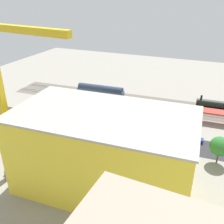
{
  "coord_description": "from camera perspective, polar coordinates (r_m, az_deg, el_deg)",
  "views": [
    {
      "loc": [
        -17.28,
        67.6,
        38.89
      ],
      "look_at": [
        9.57,
        2.24,
        5.05
      ],
      "focal_mm": 40.81,
      "sensor_mm": 36.0,
      "label": 1
    }
  ],
  "objects": [
    {
      "name": "street_tree_0",
      "position": [
        67.13,
        10.56,
        -5.18
      ],
      "size": [
        6.36,
        6.36,
        8.23
      ],
      "color": "brown",
      "rests_on": "ground"
    },
    {
      "name": "street_tree_2",
      "position": [
        69.97,
        1.16,
        -3.34
      ],
      "size": [
        6.06,
        6.06,
        8.09
      ],
      "color": "brown",
      "rests_on": "ground"
    },
    {
      "name": "traffic_light",
      "position": [
        78.97,
        2.76,
        -0.2
      ],
      "size": [
        0.5,
        0.36,
        6.97
      ],
      "color": "#333333",
      "rests_on": "ground"
    },
    {
      "name": "freight_coach_far",
      "position": [
        99.86,
        -2.61,
        4.53
      ],
      "size": [
        18.89,
        3.72,
        5.79
      ],
      "color": "black",
      "rests_on": "ground"
    },
    {
      "name": "ground_plane",
      "position": [
        79.87,
        6.99,
        -3.75
      ],
      "size": [
        190.26,
        190.26,
        0.0
      ],
      "primitive_type": "plane",
      "color": "gray",
      "rests_on": "ground"
    },
    {
      "name": "street_asphalt",
      "position": [
        75.58,
        5.92,
        -5.53
      ],
      "size": [
        119.2,
        14.33,
        0.01
      ],
      "primitive_type": "cube",
      "rotation": [
        0.0,
        0.0,
        0.04
      ],
      "color": "#2D2D33",
      "rests_on": "ground"
    },
    {
      "name": "box_truck_1",
      "position": [
        70.31,
        -1.15,
        -6.46
      ],
      "size": [
        9.21,
        2.74,
        3.16
      ],
      "color": "black",
      "rests_on": "ground"
    },
    {
      "name": "platform_canopy_near",
      "position": [
        87.73,
        13.62,
        1.25
      ],
      "size": [
        50.98,
        6.3,
        4.07
      ],
      "color": "#B73328",
      "rests_on": "ground"
    },
    {
      "name": "parked_car_6",
      "position": [
        82.45,
        -3.3,
        -1.99
      ],
      "size": [
        4.12,
        1.95,
        1.75
      ],
      "color": "black",
      "rests_on": "ground"
    },
    {
      "name": "street_tree_1",
      "position": [
        67.01,
        23.0,
        -7.12
      ],
      "size": [
        4.86,
        4.86,
        7.4
      ],
      "color": "brown",
      "rests_on": "ground"
    },
    {
      "name": "track_rails",
      "position": [
        97.26,
        10.24,
        1.71
      ],
      "size": [
        118.8,
        13.19,
        0.12
      ],
      "color": "#9E9EA8",
      "rests_on": "ground"
    },
    {
      "name": "parked_car_5",
      "position": [
        79.87,
        1.15,
        -2.91
      ],
      "size": [
        4.56,
        1.85,
        1.77
      ],
      "color": "black",
      "rests_on": "ground"
    },
    {
      "name": "locomotive",
      "position": [
        98.08,
        23.18,
        1.18
      ],
      "size": [
        16.68,
        3.38,
        5.0
      ],
      "color": "black",
      "rests_on": "ground"
    },
    {
      "name": "parked_car_2",
      "position": [
        76.26,
        18.04,
        -5.8
      ],
      "size": [
        4.74,
        1.85,
        1.74
      ],
      "color": "black",
      "rests_on": "ground"
    },
    {
      "name": "tower_crane",
      "position": [
        54.99,
        -22.68,
        3.5
      ],
      "size": [
        24.93,
        5.24,
        34.09
      ],
      "color": "gray",
      "rests_on": "ground"
    },
    {
      "name": "rail_bed",
      "position": [
        97.33,
        10.23,
        1.61
      ],
      "size": [
        119.43,
        19.62,
        0.01
      ],
      "primitive_type": "cube",
      "rotation": [
        0.0,
        0.0,
        0.04
      ],
      "color": "#665E54",
      "rests_on": "ground"
    },
    {
      "name": "box_truck_0",
      "position": [
        69.35,
        2.7,
        -6.93
      ],
      "size": [
        8.35,
        2.99,
        3.33
      ],
      "color": "black",
      "rests_on": "ground"
    },
    {
      "name": "parked_car_3",
      "position": [
        76.9,
        11.85,
        -4.76
      ],
      "size": [
        4.82,
        2.07,
        1.68
      ],
      "color": "black",
      "rests_on": "ground"
    },
    {
      "name": "parked_car_4",
      "position": [
        77.93,
        6.43,
        -3.91
      ],
      "size": [
        4.54,
        1.74,
        1.62
      ],
      "color": "black",
      "rests_on": "ground"
    },
    {
      "name": "construction_roof_slab",
      "position": [
        48.97,
        -1.96,
        -0.46
      ],
      "size": [
        36.93,
        21.33,
        0.4
      ],
      "primitive_type": "cube",
      "rotation": [
        0.0,
        0.0,
        0.04
      ],
      "color": "#ADA89E",
      "rests_on": "construction_building"
    },
    {
      "name": "construction_building",
      "position": [
        53.42,
        -1.82,
        -8.97
      ],
      "size": [
        36.3,
        20.7,
        17.19
      ],
      "primitive_type": "cube",
      "rotation": [
        0.0,
        0.0,
        0.04
      ],
      "color": "yellow",
      "rests_on": "ground"
    }
  ]
}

